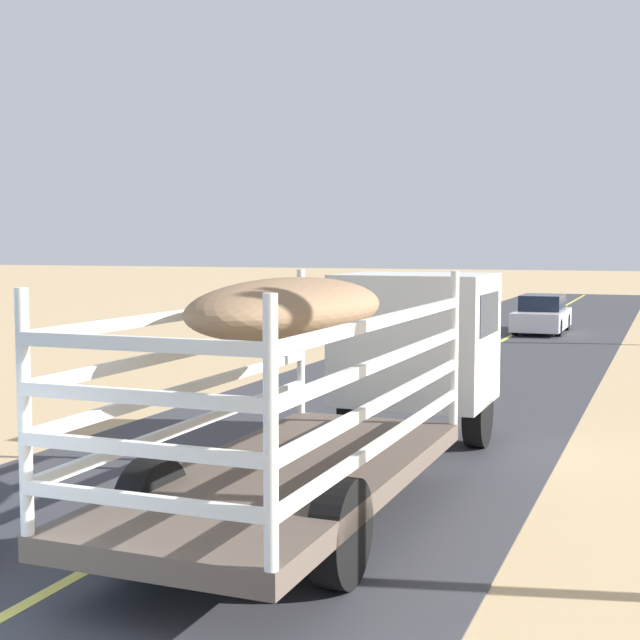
{
  "coord_description": "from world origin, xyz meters",
  "views": [
    {
      "loc": [
        5.61,
        -4.48,
        3.41
      ],
      "look_at": [
        0.0,
        9.73,
        2.13
      ],
      "focal_mm": 50.37,
      "sensor_mm": 36.0,
      "label": 1
    }
  ],
  "objects": [
    {
      "name": "livestock_truck",
      "position": [
        1.53,
        8.18,
        1.79
      ],
      "size": [
        2.53,
        9.7,
        3.02
      ],
      "color": "silver",
      "rests_on": "road_surface"
    },
    {
      "name": "car_far",
      "position": [
        0.88,
        31.0,
        0.69
      ],
      "size": [
        1.8,
        4.4,
        1.46
      ],
      "color": "silver",
      "rests_on": "road_surface"
    }
  ]
}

